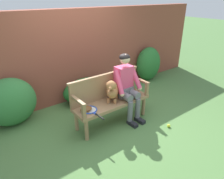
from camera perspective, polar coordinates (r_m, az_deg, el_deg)
name	(u,v)px	position (r m, az deg, el deg)	size (l,w,h in m)	color
ground_plane	(112,122)	(4.25, 0.00, -8.82)	(40.00, 40.00, 0.00)	#4C753D
brick_garden_fence	(73,56)	(5.01, -10.68, 9.14)	(8.00, 0.30, 2.08)	brown
hedge_bush_far_right	(86,90)	(4.95, -7.05, -0.11)	(1.15, 0.71, 0.57)	#1E5B23
hedge_bush_mid_left	(148,64)	(6.21, 9.94, 6.96)	(0.79, 0.58, 0.98)	#286B2D
hedge_bush_mid_right	(10,102)	(4.41, -26.19, -3.14)	(0.98, 0.69, 0.95)	#337538
garden_bench	(112,104)	(4.04, 0.00, -4.06)	(1.55, 0.48, 0.47)	#93704C
bench_backrest	(105,86)	(4.05, -1.82, 1.05)	(1.59, 0.06, 0.50)	#93704C
bench_armrest_left_end	(80,105)	(3.50, -8.77, -4.26)	(0.06, 0.48, 0.28)	#93704C
bench_armrest_right_end	(143,84)	(4.31, 8.50, 1.50)	(0.06, 0.48, 0.28)	#93704C
person_seated	(126,84)	(4.08, 3.93, 1.43)	(0.56, 0.64, 1.34)	black
dog_on_bench	(112,90)	(3.88, 0.04, -0.26)	(0.43, 0.42, 0.48)	#AD7042
tennis_racket	(90,110)	(3.71, -6.06, -5.70)	(0.31, 0.57, 0.03)	blue
baseball_glove	(86,109)	(3.69, -7.12, -5.34)	(0.22, 0.17, 0.09)	brown
tennis_ball	(169,126)	(4.22, 15.32, -9.57)	(0.07, 0.07, 0.07)	#CCDB33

